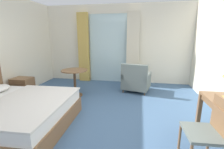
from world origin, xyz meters
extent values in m
cube|color=#426084|center=(0.00, 0.00, -0.05)|extent=(5.75, 6.45, 0.10)
cube|color=silver|center=(0.00, 2.97, 1.36)|extent=(5.35, 0.12, 2.72)
cube|color=silver|center=(-0.30, 2.89, 1.20)|extent=(1.34, 0.02, 2.39)
cube|color=tan|center=(-1.19, 2.79, 1.22)|extent=(0.39, 0.10, 2.45)
cube|color=beige|center=(0.59, 2.79, 1.22)|extent=(0.43, 0.10, 2.45)
cube|color=brown|center=(-1.36, -0.50, 0.15)|extent=(2.00, 1.82, 0.29)
cube|color=white|center=(-1.36, -0.50, 0.40)|extent=(1.94, 1.76, 0.21)
cube|color=silver|center=(-1.04, -0.49, 0.52)|extent=(1.34, 1.78, 0.03)
cube|color=brown|center=(-2.23, 0.83, 0.28)|extent=(0.49, 0.38, 0.56)
cube|color=brown|center=(-2.23, 0.63, 0.39)|extent=(0.42, 0.01, 0.13)
cube|color=brown|center=(1.87, -0.11, 0.36)|extent=(0.06, 0.06, 0.73)
cube|color=slate|center=(1.68, -0.80, 0.43)|extent=(0.46, 0.50, 0.04)
cube|color=brown|center=(1.89, -0.79, 0.68)|extent=(0.06, 0.45, 0.45)
cylinder|color=brown|center=(1.47, -0.60, 0.21)|extent=(0.04, 0.04, 0.41)
cylinder|color=brown|center=(1.87, -0.57, 0.21)|extent=(0.04, 0.04, 0.41)
cube|color=slate|center=(0.77, 1.95, 0.25)|extent=(0.90, 0.87, 0.30)
cube|color=slate|center=(0.70, 1.65, 0.63)|extent=(0.77, 0.28, 0.47)
cube|color=slate|center=(1.09, 1.88, 0.48)|extent=(0.25, 0.73, 0.16)
cube|color=slate|center=(0.45, 2.02, 0.48)|extent=(0.25, 0.73, 0.16)
cylinder|color=#4C3D2D|center=(1.15, 2.17, 0.05)|extent=(0.04, 0.04, 0.10)
cylinder|color=#4C3D2D|center=(0.52, 2.31, 0.05)|extent=(0.04, 0.04, 0.10)
cylinder|color=#4C3D2D|center=(1.02, 1.58, 0.05)|extent=(0.04, 0.04, 0.10)
cylinder|color=#4C3D2D|center=(0.39, 1.72, 0.05)|extent=(0.04, 0.04, 0.10)
cylinder|color=brown|center=(-0.91, 1.22, 0.73)|extent=(0.71, 0.71, 0.03)
cylinder|color=brown|center=(-0.91, 1.22, 0.36)|extent=(0.07, 0.07, 0.72)
cylinder|color=brown|center=(-0.91, 1.22, 0.01)|extent=(0.39, 0.39, 0.02)
camera|label=1|loc=(0.86, -2.78, 1.64)|focal=25.50mm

